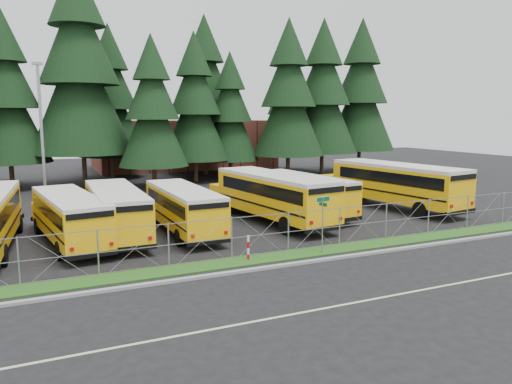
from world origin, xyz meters
The scene contains 26 objects.
ground centered at (0.00, 0.00, 0.00)m, with size 120.00×120.00×0.00m, color black.
curb centered at (0.00, -3.10, 0.06)m, with size 50.00×0.25×0.12m, color gray.
grass_verge centered at (0.00, -1.70, 0.03)m, with size 50.00×1.40×0.06m, color #1A4C15.
road_lane_line centered at (0.00, -8.00, 0.01)m, with size 50.00×0.12×0.01m, color beige.
chainlink_fence centered at (0.00, -1.00, 1.00)m, with size 44.00×0.10×2.00m, color #989CA1, non-canonical shape.
brick_building centered at (6.00, 40.00, 3.00)m, with size 22.00×10.00×6.00m, color maroon.
bus_1 centered at (-10.68, 5.12, 1.32)m, with size 2.38×10.06×2.64m, color #FFB408, non-canonical shape.
bus_2 centered at (-8.22, 5.66, 1.37)m, with size 2.46×10.44×2.74m, color #FFB408, non-canonical shape.
bus_3 centered at (-4.59, 5.15, 1.31)m, with size 2.36×10.01×2.62m, color #FFB408, non-canonical shape.
bus_5 centered at (1.33, 5.64, 1.54)m, with size 2.77×11.73×3.08m, color #FFB408, non-canonical shape.
bus_6 centered at (4.14, 6.81, 1.35)m, with size 2.43×10.31×2.70m, color #FFB408, non-canonical shape.
bus_east centered at (11.39, 6.17, 1.62)m, with size 2.91×12.33×3.23m, color #FFB408, non-canonical shape.
street_sign centered at (0.33, -1.99, 2.03)m, with size 0.83×0.55×2.81m.
striped_bollard centered at (-3.42, -1.58, 0.60)m, with size 0.11×0.11×1.20m, color #B20C0C.
light_standard centered at (-11.44, 14.76, 5.50)m, with size 0.70×0.35×10.14m.
conifer_2 centered at (-13.82, 28.54, 8.06)m, with size 7.29×7.29×16.13m, color black, non-canonical shape.
conifer_3 centered at (-7.53, 27.88, 10.48)m, with size 9.47×9.47×20.95m, color black, non-canonical shape.
conifer_4 centered at (-1.90, 23.22, 6.95)m, with size 6.28×6.28×13.89m, color black, non-canonical shape.
conifer_5 centered at (3.09, 26.34, 7.44)m, with size 6.73×6.73×14.88m, color black, non-canonical shape.
conifer_6 centered at (7.14, 26.99, 6.61)m, with size 5.98×5.98×13.22m, color black, non-canonical shape.
conifer_7 centered at (12.84, 24.77, 8.33)m, with size 7.53×7.53×16.65m, color black, non-canonical shape.
conifer_8 centered at (17.84, 25.97, 8.59)m, with size 7.77×7.77×17.18m, color black, non-canonical shape.
conifer_9 centered at (23.59, 26.85, 8.89)m, with size 8.04×8.04×17.78m, color black, non-canonical shape.
conifer_11 centered at (-4.12, 32.58, 8.05)m, with size 7.28×7.28×16.09m, color black, non-canonical shape.
conifer_12 centered at (6.04, 31.78, 8.84)m, with size 7.99×7.99×17.67m, color black, non-canonical shape.
conifer_13 centered at (16.32, 31.12, 7.43)m, with size 6.72×6.72×14.86m, color black, non-canonical shape.
Camera 1 is at (-12.42, -22.04, 6.67)m, focal length 35.00 mm.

